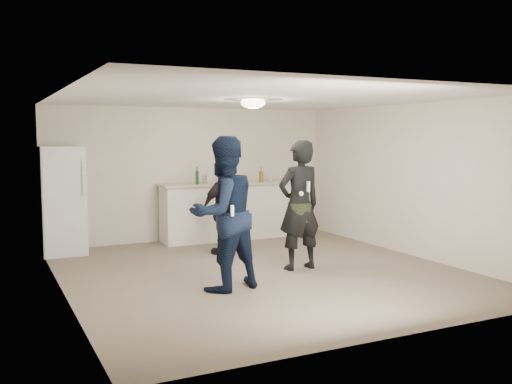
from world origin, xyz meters
name	(u,v)px	position (x,y,z in m)	size (l,w,h in m)	color
floor	(262,272)	(0.00, 0.00, 0.00)	(6.00, 6.00, 0.00)	#6B5B4C
ceiling	(262,98)	(0.00, 0.00, 2.50)	(6.00, 6.00, 0.00)	silver
wall_back	(192,174)	(0.00, 3.00, 1.25)	(6.00, 6.00, 0.00)	beige
wall_front	(401,211)	(0.00, -3.00, 1.25)	(6.00, 6.00, 0.00)	beige
wall_left	(61,195)	(-2.75, 0.00, 1.25)	(6.00, 6.00, 0.00)	beige
wall_right	(412,180)	(2.75, 0.00, 1.25)	(6.00, 6.00, 0.00)	beige
counter	(229,212)	(0.62, 2.67, 0.53)	(2.60, 0.56, 1.05)	silver
counter_top	(229,183)	(0.62, 2.67, 1.07)	(2.68, 0.64, 0.04)	beige
fridge	(62,200)	(-2.42, 2.60, 0.90)	(0.70, 0.70, 1.80)	white
fridge_handle	(82,177)	(-2.14, 2.23, 1.30)	(0.02, 0.02, 0.60)	silver
ceiling_dome	(253,103)	(0.00, 0.30, 2.45)	(0.36, 0.36, 0.16)	white
shaker	(205,179)	(0.10, 2.59, 1.18)	(0.08, 0.08, 0.17)	#B0B0B4
man	(223,214)	(-0.87, -0.64, 0.98)	(0.96, 0.75, 1.97)	#0E1E3B
woman	(299,205)	(0.58, -0.08, 0.96)	(0.70, 0.46, 1.91)	black
camo_shorts	(299,212)	(0.58, -0.08, 0.85)	(0.34, 0.34, 0.28)	#303B1B
spectator	(225,208)	(0.00, 1.40, 0.77)	(0.90, 0.38, 1.54)	black
remote_man	(232,211)	(-0.87, -0.92, 1.05)	(0.04, 0.04, 0.15)	white
nunchuk_man	(240,216)	(-0.75, -0.89, 0.98)	(0.07, 0.07, 0.07)	white
remote_woman	(308,187)	(0.58, -0.33, 1.25)	(0.04, 0.04, 0.15)	white
nunchuk_woman	(301,194)	(0.48, -0.30, 1.15)	(0.07, 0.07, 0.07)	white
bottle_cluster	(238,177)	(0.77, 2.56, 1.19)	(1.62, 0.22, 0.25)	silver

